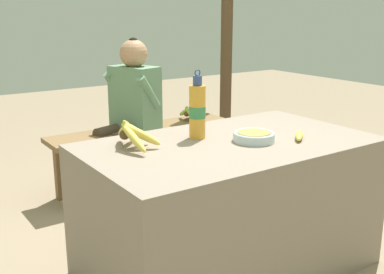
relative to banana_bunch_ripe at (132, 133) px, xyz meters
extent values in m
plane|color=gray|center=(0.44, -0.17, -0.75)|extent=(12.00, 12.00, 0.00)
cube|color=gray|center=(0.44, -0.17, -0.41)|extent=(1.41, 0.82, 0.68)
sphere|color=#4C381E|center=(-0.04, 0.01, 0.00)|extent=(0.05, 0.05, 0.05)
ellipsoid|color=#E0C64C|center=(-0.03, -0.07, 0.00)|extent=(0.05, 0.21, 0.12)
ellipsoid|color=#E0C64C|center=(0.02, -0.04, 0.00)|extent=(0.18, 0.15, 0.13)
ellipsoid|color=#E0C64C|center=(0.02, 0.01, 0.00)|extent=(0.15, 0.04, 0.13)
ellipsoid|color=#E0C64C|center=(0.02, 0.06, 0.01)|extent=(0.15, 0.15, 0.15)
ellipsoid|color=#E0C64C|center=(-0.02, 0.07, -0.01)|extent=(0.09, 0.18, 0.10)
cylinder|color=silver|center=(0.54, -0.23, -0.05)|extent=(0.20, 0.20, 0.04)
torus|color=silver|center=(0.54, -0.23, -0.03)|extent=(0.20, 0.20, 0.02)
cylinder|color=#BC8942|center=(0.54, -0.23, -0.03)|extent=(0.16, 0.16, 0.01)
cylinder|color=gold|center=(0.34, -0.03, 0.06)|extent=(0.08, 0.08, 0.26)
cylinder|color=#38844C|center=(0.34, -0.03, 0.06)|extent=(0.08, 0.08, 0.06)
cylinder|color=#33477F|center=(0.34, -0.03, 0.22)|extent=(0.04, 0.04, 0.05)
torus|color=#33477F|center=(0.34, -0.03, 0.26)|extent=(0.03, 0.01, 0.03)
ellipsoid|color=#E0C64C|center=(0.75, -0.33, -0.05)|extent=(0.15, 0.14, 0.04)
cube|color=brown|center=(0.65, 1.11, -0.31)|extent=(1.40, 0.32, 0.04)
cube|color=brown|center=(0.05, 0.99, -0.54)|extent=(0.06, 0.06, 0.42)
cube|color=brown|center=(1.25, 0.99, -0.54)|extent=(0.06, 0.06, 0.42)
cube|color=brown|center=(0.05, 1.23, -0.54)|extent=(0.06, 0.06, 0.42)
cube|color=brown|center=(1.25, 1.23, -0.54)|extent=(0.06, 0.06, 0.42)
cylinder|color=#473828|center=(0.36, 0.91, -0.52)|extent=(0.09, 0.09, 0.46)
cylinder|color=#473828|center=(0.48, 0.94, -0.28)|extent=(0.31, 0.17, 0.09)
cylinder|color=#473828|center=(0.31, 1.09, -0.52)|extent=(0.09, 0.09, 0.46)
cylinder|color=#473828|center=(0.42, 1.12, -0.28)|extent=(0.31, 0.17, 0.09)
cube|color=slate|center=(0.58, 1.07, -0.06)|extent=(0.29, 0.38, 0.46)
cylinder|color=slate|center=(0.60, 0.91, 0.01)|extent=(0.21, 0.12, 0.25)
cylinder|color=slate|center=(0.50, 1.22, 0.01)|extent=(0.21, 0.12, 0.25)
sphere|color=tan|center=(0.58, 1.07, 0.25)|extent=(0.19, 0.19, 0.19)
sphere|color=black|center=(0.58, 1.07, 0.33)|extent=(0.07, 0.07, 0.07)
sphere|color=#4C381E|center=(1.04, 1.11, -0.23)|extent=(0.04, 0.04, 0.04)
ellipsoid|color=#8EA842|center=(1.04, 1.04, -0.23)|extent=(0.04, 0.16, 0.11)
ellipsoid|color=#8EA842|center=(1.07, 1.06, -0.23)|extent=(0.12, 0.14, 0.12)
ellipsoid|color=#8EA842|center=(1.10, 1.08, -0.23)|extent=(0.16, 0.08, 0.12)
ellipsoid|color=#8EA842|center=(1.09, 1.12, -0.24)|extent=(0.16, 0.08, 0.10)
ellipsoid|color=#8EA842|center=(1.07, 1.16, -0.23)|extent=(0.12, 0.14, 0.13)
ellipsoid|color=#8EA842|center=(1.05, 1.17, -0.24)|extent=(0.07, 0.17, 0.10)
cylinder|color=#4C3823|center=(1.71, 1.48, 0.40)|extent=(0.10, 0.10, 2.30)
camera|label=1|loc=(-0.98, -1.92, 0.56)|focal=45.00mm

